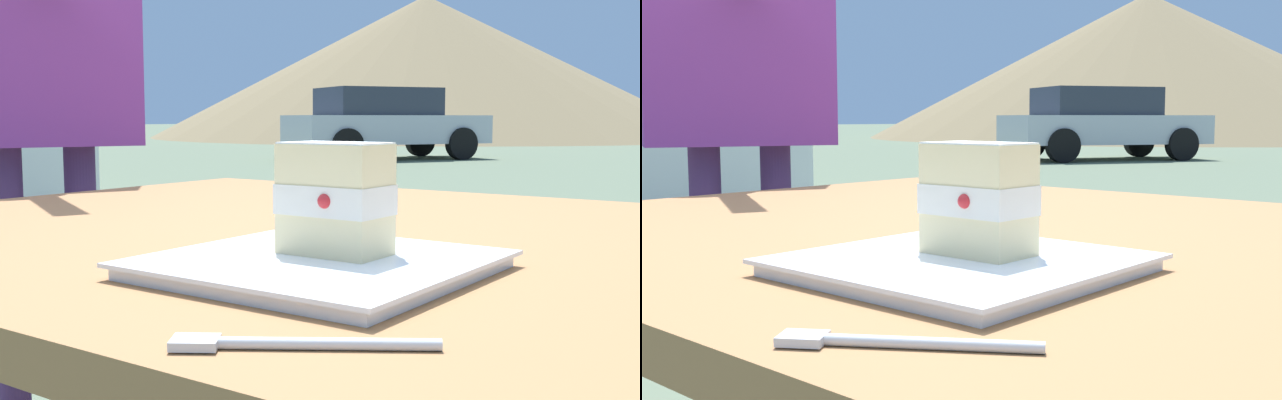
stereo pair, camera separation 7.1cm
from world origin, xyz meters
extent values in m
cylinder|color=olive|center=(-0.60, 0.48, 0.34)|extent=(0.07, 0.07, 0.68)
cube|color=olive|center=(0.00, 0.00, 0.70)|extent=(1.33, 1.09, 0.04)
cube|color=white|center=(0.19, -0.26, 0.73)|extent=(0.27, 0.27, 0.01)
cube|color=white|center=(0.19, -0.26, 0.74)|extent=(0.29, 0.29, 0.00)
cube|color=beige|center=(0.19, -0.24, 0.76)|extent=(0.10, 0.06, 0.04)
cube|color=white|center=(0.19, -0.24, 0.79)|extent=(0.10, 0.06, 0.03)
sphere|color=red|center=(0.21, -0.21, 0.80)|extent=(0.01, 0.01, 0.01)
sphere|color=red|center=(0.20, -0.21, 0.80)|extent=(0.01, 0.01, 0.01)
sphere|color=red|center=(0.20, -0.27, 0.79)|extent=(0.01, 0.01, 0.01)
sphere|color=red|center=(0.17, -0.21, 0.79)|extent=(0.01, 0.01, 0.01)
cube|color=beige|center=(0.19, -0.24, 0.83)|extent=(0.10, 0.06, 0.04)
cube|color=white|center=(0.19, -0.24, 0.85)|extent=(0.10, 0.06, 0.00)
cylinder|color=silver|center=(0.33, -0.46, 0.73)|extent=(0.12, 0.08, 0.01)
cube|color=silver|center=(0.26, -0.50, 0.73)|extent=(0.04, 0.04, 0.01)
cylinder|color=#452855|center=(-1.01, 0.18, 0.40)|extent=(0.07, 0.07, 0.80)
cylinder|color=#452855|center=(-0.94, 0.33, 0.40)|extent=(0.07, 0.07, 0.80)
cube|color=#7A3389|center=(-0.97, 0.25, 1.09)|extent=(0.35, 0.47, 0.57)
cube|color=#B7BABF|center=(-7.69, 13.32, 0.63)|extent=(3.67, 4.45, 0.59)
cube|color=#2D333D|center=(-7.80, 13.14, 1.21)|extent=(2.54, 2.79, 0.57)
cylinder|color=black|center=(-7.72, 14.89, 0.33)|extent=(0.54, 0.69, 0.67)
cylinder|color=black|center=(-6.28, 14.00, 0.33)|extent=(0.54, 0.69, 0.67)
cylinder|color=black|center=(-9.11, 12.63, 0.33)|extent=(0.54, 0.69, 0.67)
cylinder|color=black|center=(-7.67, 11.74, 0.33)|extent=(0.54, 0.69, 0.67)
cone|color=olive|center=(-16.19, 31.29, 3.22)|extent=(24.97, 24.97, 6.43)
camera|label=1|loc=(0.60, -0.84, 0.87)|focal=43.24mm
camera|label=2|loc=(0.65, -0.80, 0.87)|focal=43.24mm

